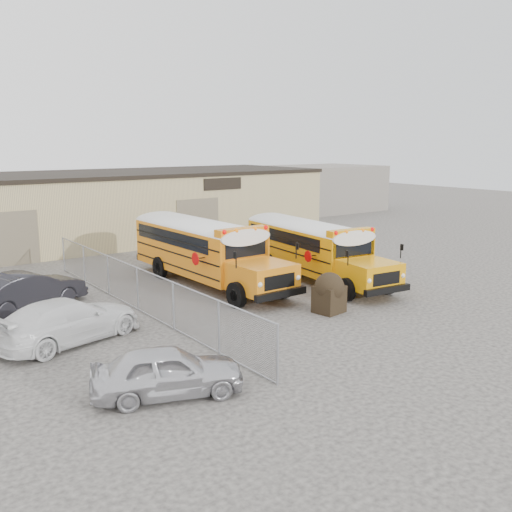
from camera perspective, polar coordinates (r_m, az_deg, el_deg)
ground at (r=24.35m, az=4.35°, el=-4.66°), size 120.00×120.00×0.00m
warehouse at (r=40.89m, az=-14.32°, el=4.92°), size 30.20×10.20×4.67m
chainlink_fence at (r=23.40m, az=-11.76°, el=-3.24°), size 0.07×18.07×1.81m
distant_building_right at (r=57.49m, az=6.85°, el=6.77°), size 10.00×8.00×4.40m
school_bus_left at (r=32.92m, az=-11.18°, el=2.57°), size 3.22×10.66×3.11m
school_bus_right at (r=33.30m, az=-0.36°, el=2.68°), size 3.65×10.16×2.91m
tarp_bundle at (r=22.89m, az=7.34°, el=-3.60°), size 1.22×1.19×1.63m
car_silver at (r=15.69m, az=-8.84°, el=-11.32°), size 4.36×2.92×1.38m
car_white at (r=20.43m, az=-18.30°, el=-6.16°), size 5.58×3.46×1.51m
car_dark at (r=25.09m, az=-21.81°, el=-3.17°), size 4.89×2.83×1.52m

